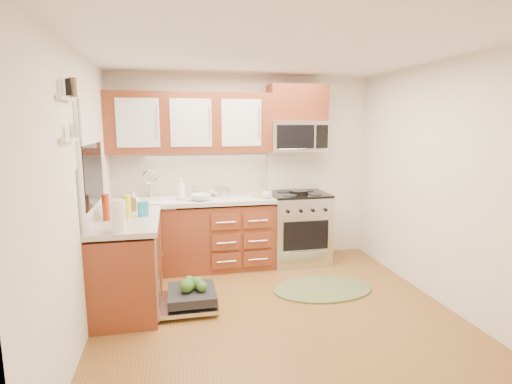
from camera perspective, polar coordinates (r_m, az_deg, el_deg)
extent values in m
plane|color=brown|center=(4.17, 2.96, -16.88)|extent=(3.50, 3.50, 0.00)
plane|color=white|center=(3.78, 3.31, 19.38)|extent=(3.50, 3.50, 0.00)
cube|color=silver|center=(5.47, -1.66, 3.27)|extent=(3.50, 0.04, 2.50)
cube|color=silver|center=(2.18, 15.29, -7.08)|extent=(3.50, 0.04, 2.50)
cube|color=silver|center=(3.73, -23.82, -0.61)|extent=(0.04, 3.50, 2.50)
cube|color=silver|center=(4.55, 24.92, 1.05)|extent=(0.04, 3.50, 2.50)
cube|color=maroon|center=(5.25, -8.86, -6.30)|extent=(2.05, 0.60, 0.85)
cube|color=maroon|center=(4.39, -17.79, -9.91)|extent=(0.60, 1.25, 0.85)
cube|color=beige|center=(5.13, -9.00, -1.23)|extent=(2.07, 0.64, 0.05)
cube|color=beige|center=(4.26, -17.99, -3.86)|extent=(0.64, 1.27, 0.05)
cube|color=#B2ACA0|center=(5.38, -9.26, 2.60)|extent=(2.05, 0.02, 0.57)
cube|color=#B2ACA0|center=(4.24, -22.17, 0.11)|extent=(0.02, 1.25, 0.57)
cube|color=maroon|center=(5.43, 5.88, 12.53)|extent=(0.76, 0.35, 0.47)
cube|color=white|center=(4.16, -22.48, 9.20)|extent=(0.02, 0.96, 0.40)
cube|color=white|center=(3.33, -25.49, 11.97)|extent=(0.04, 0.40, 0.03)
cube|color=white|center=(3.33, -25.11, 6.83)|extent=(0.04, 0.40, 0.03)
cylinder|color=black|center=(5.30, 6.10, 0.00)|extent=(0.31, 0.31, 0.05)
cylinder|color=silver|center=(5.25, -4.83, 0.06)|extent=(0.23, 0.23, 0.12)
cube|color=#AE884F|center=(5.24, 0.92, -0.50)|extent=(0.28, 0.21, 0.02)
cylinder|color=silver|center=(5.20, -8.64, 0.05)|extent=(0.12, 0.12, 0.15)
cylinder|color=white|center=(3.69, -19.12, -3.27)|extent=(0.17, 0.17, 0.29)
cylinder|color=yellow|center=(4.21, -17.95, -1.99)|extent=(0.10, 0.10, 0.24)
cylinder|color=#A92C0E|center=(4.18, -20.65, -2.07)|extent=(0.08, 0.08, 0.26)
cube|color=brown|center=(4.55, -17.81, -1.71)|extent=(0.18, 0.15, 0.15)
cube|color=teal|center=(4.26, -15.84, -2.34)|extent=(0.11, 0.09, 0.15)
imported|color=#999999|center=(5.31, -5.38, -0.17)|extent=(0.33, 0.33, 0.06)
imported|color=#999999|center=(4.99, -7.90, -0.77)|extent=(0.30, 0.30, 0.08)
imported|color=#999999|center=(5.07, 1.59, -0.40)|extent=(0.14, 0.14, 0.10)
imported|color=#999999|center=(5.07, -10.62, 0.39)|extent=(0.11, 0.11, 0.26)
imported|color=#999999|center=(4.34, -20.31, -2.12)|extent=(0.10, 0.10, 0.19)
imported|color=#999999|center=(4.74, -17.18, -0.99)|extent=(0.20, 0.20, 0.19)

